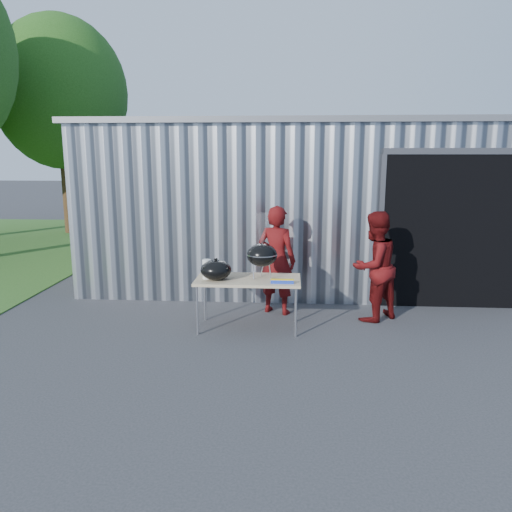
# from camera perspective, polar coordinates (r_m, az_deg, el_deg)

# --- Properties ---
(ground) EXTENTS (80.00, 80.00, 0.00)m
(ground) POSITION_cam_1_polar(r_m,az_deg,el_deg) (7.01, -1.08, -9.38)
(ground) COLOR #2F2F32
(building) EXTENTS (8.20, 6.20, 3.10)m
(building) POSITION_cam_1_polar(r_m,az_deg,el_deg) (11.15, 5.71, 6.56)
(building) COLOR silver
(building) RESTS_ON ground
(tree_far) EXTENTS (4.00, 4.00, 6.63)m
(tree_far) POSITION_cam_1_polar(r_m,az_deg,el_deg) (17.15, -21.40, 16.89)
(tree_far) COLOR #442D19
(tree_far) RESTS_ON ground
(folding_table) EXTENTS (1.50, 0.75, 0.75)m
(folding_table) POSITION_cam_1_polar(r_m,az_deg,el_deg) (7.19, -0.91, -2.89)
(folding_table) COLOR tan
(folding_table) RESTS_ON ground
(kettle_grill) EXTENTS (0.45, 0.45, 0.94)m
(kettle_grill) POSITION_cam_1_polar(r_m,az_deg,el_deg) (7.12, 0.68, 0.74)
(kettle_grill) COLOR black
(kettle_grill) RESTS_ON folding_table
(grill_lid) EXTENTS (0.44, 0.44, 0.32)m
(grill_lid) POSITION_cam_1_polar(r_m,az_deg,el_deg) (7.10, -4.60, -1.59)
(grill_lid) COLOR black
(grill_lid) RESTS_ON folding_table
(paper_towels) EXTENTS (0.12, 0.12, 0.28)m
(paper_towels) POSITION_cam_1_polar(r_m,az_deg,el_deg) (7.17, -5.66, -1.50)
(paper_towels) COLOR white
(paper_towels) RESTS_ON folding_table
(white_tub) EXTENTS (0.20, 0.15, 0.10)m
(white_tub) POSITION_cam_1_polar(r_m,az_deg,el_deg) (7.40, -5.05, -1.79)
(white_tub) COLOR white
(white_tub) RESTS_ON folding_table
(foil_box) EXTENTS (0.32, 0.05, 0.06)m
(foil_box) POSITION_cam_1_polar(r_m,az_deg,el_deg) (6.90, 3.01, -2.91)
(foil_box) COLOR #1B38B1
(foil_box) RESTS_ON folding_table
(person_cook) EXTENTS (0.74, 0.62, 1.73)m
(person_cook) POSITION_cam_1_polar(r_m,az_deg,el_deg) (7.88, 2.38, -0.47)
(person_cook) COLOR #520C0C
(person_cook) RESTS_ON ground
(person_bystander) EXTENTS (1.03, 1.00, 1.67)m
(person_bystander) POSITION_cam_1_polar(r_m,az_deg,el_deg) (7.75, 13.33, -1.17)
(person_bystander) COLOR #520C0C
(person_bystander) RESTS_ON ground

